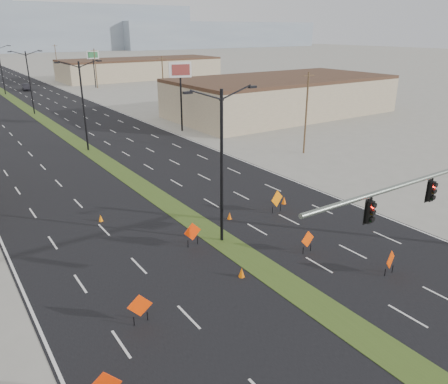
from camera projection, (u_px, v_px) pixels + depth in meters
ground at (368, 339)px, 19.98m from camera, size 600.00×600.00×0.00m
road_surface at (3, 92)px, 97.46m from camera, size 25.00×400.00×0.02m
median_strip at (3, 92)px, 97.46m from camera, size 2.00×400.00×0.04m
building_se_near at (281, 97)px, 71.75m from camera, size 36.00×18.00×5.50m
building_se_far at (141, 69)px, 124.30m from camera, size 44.00×16.00×5.00m
mesa_center at (15, 27)px, 268.53m from camera, size 220.00×50.00×28.00m
mesa_east at (215, 35)px, 336.13m from camera, size 160.00×50.00×18.00m
streetlight_0 at (222, 163)px, 27.37m from camera, size 5.15×0.24×10.02m
streetlight_1 at (83, 104)px, 49.06m from camera, size 5.15×0.24×10.02m
streetlight_2 at (30, 81)px, 70.76m from camera, size 5.15×0.24×10.02m
streetlight_3 at (1, 68)px, 92.45m from camera, size 5.15×0.24×10.02m
utility_pole_0 at (306, 112)px, 48.22m from camera, size 1.60×0.20×9.00m
utility_pole_1 at (163, 82)px, 75.34m from camera, size 1.60×0.20×9.00m
utility_pole_2 at (96, 68)px, 102.45m from camera, size 1.60×0.20×9.00m
utility_pole_3 at (56, 60)px, 129.57m from camera, size 1.60×0.20×9.00m
car_mid at (26, 87)px, 100.20m from camera, size 2.04×4.53×1.44m
construction_sign_1 at (140, 307)px, 20.73m from camera, size 1.18×0.35×1.61m
construction_sign_2 at (193, 232)px, 28.21m from camera, size 1.24×0.05×1.65m
construction_sign_3 at (308, 240)px, 27.40m from camera, size 1.13×0.13×1.50m
construction_sign_4 at (390, 261)px, 24.91m from camera, size 1.13×0.37×1.56m
construction_sign_5 at (277, 199)px, 33.40m from camera, size 1.33×0.34×1.81m
cone_0 at (242, 272)px, 24.86m from camera, size 0.47×0.47×0.60m
cone_1 at (230, 216)px, 32.44m from camera, size 0.35×0.35×0.54m
cone_2 at (284, 200)px, 35.26m from camera, size 0.46×0.46×0.63m
cone_3 at (101, 218)px, 32.07m from camera, size 0.40×0.40×0.54m
pole_sign_east_near at (180, 75)px, 58.01m from camera, size 2.98×1.22×9.23m
pole_sign_east_far at (93, 58)px, 102.58m from camera, size 2.79×0.90×8.50m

